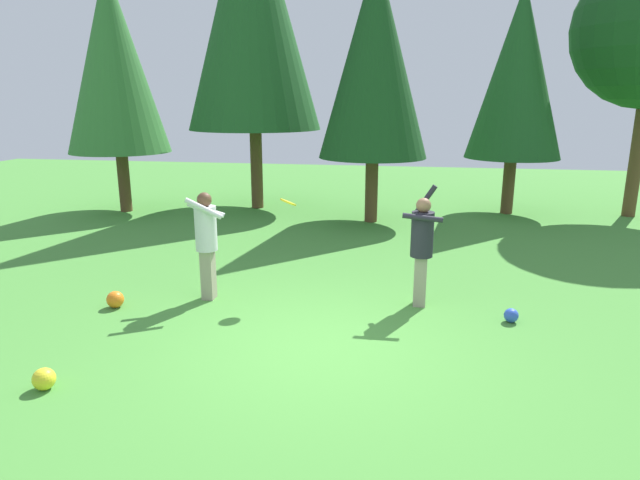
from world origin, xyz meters
The scene contains 11 objects.
ground_plane centered at (0.00, 0.00, 0.00)m, with size 40.00×40.00×0.00m, color #478C38.
person_thrower centered at (1.30, 1.72, 1.01)m, with size 0.59×0.50×1.87m.
person_catcher centered at (-2.03, 1.45, 1.03)m, with size 0.69×0.63×1.73m.
frisbee centered at (-0.79, 1.82, 1.55)m, with size 0.36×0.36×0.13m.
ball_blue centered at (2.61, 1.26, 0.10)m, with size 0.21×0.21×0.21m, color blue.
ball_yellow centered at (-2.79, -1.57, 0.12)m, with size 0.25×0.25×0.25m, color yellow.
ball_orange centered at (-3.31, 0.82, 0.13)m, with size 0.26×0.26×0.26m, color orange.
tree_left centered at (-3.38, 8.94, 5.57)m, with size 3.72×3.72×8.90m.
tree_far_left centered at (-6.95, 7.79, 4.10)m, with size 2.75×2.75×6.56m.
tree_center centered at (0.08, 7.62, 4.08)m, with size 2.73×2.73×6.53m.
tree_right centered at (3.76, 9.32, 3.78)m, with size 2.54×2.54×6.06m.
Camera 1 is at (1.13, -6.39, 3.11)m, focal length 30.55 mm.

